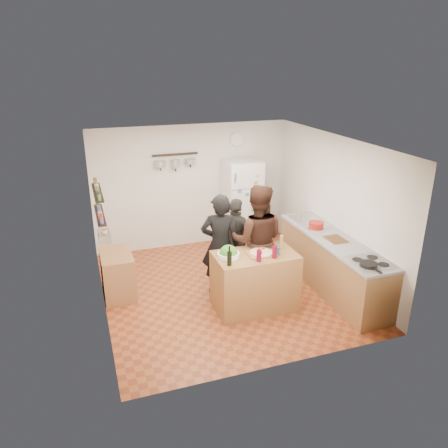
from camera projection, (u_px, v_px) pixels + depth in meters
name	position (u px, v px, depth m)	size (l,w,h in m)	color
room_shell	(218.00, 213.00, 7.36)	(4.20, 4.20, 4.20)	brown
prep_island	(255.00, 281.00, 6.77)	(1.25, 0.72, 0.91)	#9C6639
pizza_board	(261.00, 253.00, 6.61)	(0.42, 0.34, 0.02)	#9A5D38
pizza	(261.00, 252.00, 6.61)	(0.34, 0.34, 0.02)	#CABA85
salad_bowl	(228.00, 255.00, 6.52)	(0.33, 0.33, 0.07)	white
wine_bottle	(229.00, 259.00, 6.23)	(0.07, 0.07, 0.21)	black
wine_glass_near	(259.00, 256.00, 6.35)	(0.07, 0.07, 0.18)	#5D0720
wine_glass_far	(275.00, 252.00, 6.47)	(0.08, 0.08, 0.18)	#610817
pepper_mill	(281.00, 244.00, 6.76)	(0.06, 0.06, 0.19)	olive
salt_canister	(277.00, 251.00, 6.57)	(0.08, 0.08, 0.13)	navy
person_left	(220.00, 245.00, 7.07)	(0.63, 0.41, 1.72)	black
person_center	(257.00, 241.00, 7.04)	(0.91, 0.71, 1.87)	black
person_back	(236.00, 240.00, 7.55)	(0.87, 0.36, 1.49)	#2B2926
counter_run	(332.00, 264.00, 7.33)	(0.63, 2.63, 0.90)	#9E7042
stove_top	(370.00, 263.00, 6.33)	(0.60, 0.62, 0.02)	white
skillet	(369.00, 264.00, 6.21)	(0.25, 0.25, 0.05)	black
sink	(309.00, 222.00, 7.92)	(0.50, 0.80, 0.03)	silver
cutting_board	(336.00, 240.00, 7.14)	(0.30, 0.40, 0.02)	#9B6538
red_bowl	(316.00, 225.00, 7.59)	(0.26, 0.26, 0.11)	#9F1C12
fridge	(242.00, 203.00, 8.98)	(0.70, 0.68, 1.80)	white
wall_clock	(237.00, 140.00, 8.83)	(0.30, 0.30, 0.03)	silver
spice_shelf_lower	(100.00, 215.00, 6.52)	(0.12, 1.00, 0.03)	black
spice_shelf_upper	(98.00, 192.00, 6.40)	(0.12, 1.00, 0.03)	black
produce_basket	(104.00, 236.00, 6.66)	(0.18, 0.35, 0.14)	silver
side_table	(118.00, 274.00, 7.18)	(0.50, 0.80, 0.73)	#A57245
pot_rack	(175.00, 154.00, 8.43)	(0.90, 0.04, 0.04)	black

